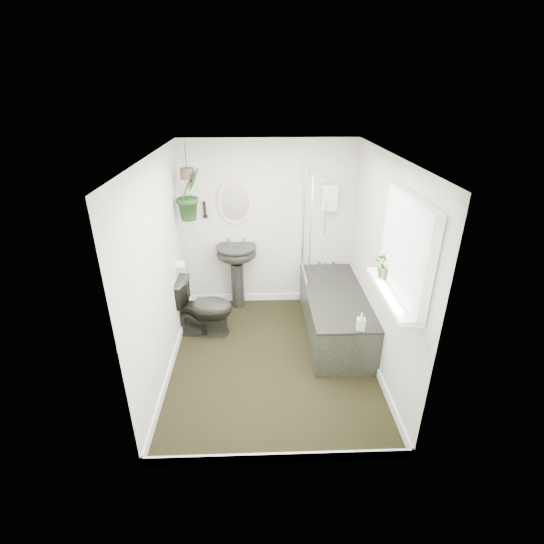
{
  "coord_description": "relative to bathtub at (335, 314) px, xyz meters",
  "views": [
    {
      "loc": [
        -0.14,
        -3.71,
        2.89
      ],
      "look_at": [
        0.0,
        0.15,
        1.05
      ],
      "focal_mm": 26.0,
      "sensor_mm": 36.0,
      "label": 1
    }
  ],
  "objects": [
    {
      "name": "bathtub",
      "position": [
        0.0,
        0.0,
        0.0
      ],
      "size": [
        0.72,
        1.72,
        0.58
      ],
      "primitive_type": null,
      "color": "black",
      "rests_on": "floor"
    },
    {
      "name": "wall_back",
      "position": [
        -0.8,
        0.91,
        0.86
      ],
      "size": [
        2.3,
        0.02,
        2.3
      ],
      "primitive_type": "cube",
      "color": "white",
      "rests_on": "ground"
    },
    {
      "name": "pedestal_sink",
      "position": [
        -1.24,
        0.74,
        0.18
      ],
      "size": [
        0.59,
        0.52,
        0.93
      ],
      "primitive_type": null,
      "rotation": [
        0.0,
        0.0,
        0.1
      ],
      "color": "black",
      "rests_on": "floor"
    },
    {
      "name": "floor",
      "position": [
        -0.8,
        -0.5,
        -0.3
      ],
      "size": [
        2.3,
        2.8,
        0.02
      ],
      "primitive_type": "cube",
      "color": "black",
      "rests_on": "ground"
    },
    {
      "name": "bath_screen",
      "position": [
        -0.33,
        0.49,
        0.99
      ],
      "size": [
        0.04,
        0.72,
        1.4
      ],
      "primitive_type": null,
      "color": "silver",
      "rests_on": "bathtub"
    },
    {
      "name": "skirting",
      "position": [
        -0.8,
        -0.5,
        -0.24
      ],
      "size": [
        2.3,
        2.8,
        0.1
      ],
      "primitive_type": "cube",
      "color": "white",
      "rests_on": "floor"
    },
    {
      "name": "toilet",
      "position": [
        -1.65,
        0.08,
        0.09
      ],
      "size": [
        0.79,
        0.52,
        0.75
      ],
      "primitive_type": "imported",
      "rotation": [
        0.0,
        0.0,
        1.43
      ],
      "color": "black",
      "rests_on": "floor"
    },
    {
      "name": "oval_mirror",
      "position": [
        -1.24,
        0.87,
        1.21
      ],
      "size": [
        0.46,
        0.03,
        0.62
      ],
      "primitive_type": "ellipsoid",
      "color": "beige",
      "rests_on": "wall_back"
    },
    {
      "name": "wall_sconce",
      "position": [
        -1.64,
        0.86,
        1.11
      ],
      "size": [
        0.04,
        0.04,
        0.22
      ],
      "primitive_type": "cylinder",
      "color": "black",
      "rests_on": "wall_back"
    },
    {
      "name": "sill_plant",
      "position": [
        0.25,
        -0.92,
        1.09
      ],
      "size": [
        0.25,
        0.22,
        0.27
      ],
      "primitive_type": "imported",
      "rotation": [
        0.0,
        0.0,
        -0.06
      ],
      "color": "black",
      "rests_on": "window_sill"
    },
    {
      "name": "wall_left",
      "position": [
        -1.96,
        -0.5,
        0.86
      ],
      "size": [
        0.02,
        2.8,
        2.3
      ],
      "primitive_type": "cube",
      "color": "white",
      "rests_on": "ground"
    },
    {
      "name": "hanging_pot",
      "position": [
        -1.76,
        0.45,
        1.67
      ],
      "size": [
        0.16,
        0.16,
        0.12
      ],
      "primitive_type": "cylinder",
      "color": "#442F26",
      "rests_on": "ceiling"
    },
    {
      "name": "window_blinds",
      "position": [
        0.24,
        -1.2,
        1.36
      ],
      "size": [
        0.01,
        0.86,
        0.76
      ],
      "primitive_type": "cube",
      "color": "white",
      "rests_on": "wall_right"
    },
    {
      "name": "wall_right",
      "position": [
        0.36,
        -0.5,
        0.86
      ],
      "size": [
        0.02,
        2.8,
        2.3
      ],
      "primitive_type": "cube",
      "color": "white",
      "rests_on": "ground"
    },
    {
      "name": "window_recess",
      "position": [
        0.29,
        -1.2,
        1.36
      ],
      "size": [
        0.08,
        1.0,
        0.9
      ],
      "primitive_type": "cube",
      "color": "white",
      "rests_on": "wall_right"
    },
    {
      "name": "window_sill",
      "position": [
        0.22,
        -1.2,
        0.94
      ],
      "size": [
        0.18,
        1.0,
        0.04
      ],
      "primitive_type": "cube",
      "color": "white",
      "rests_on": "wall_right"
    },
    {
      "name": "hanging_plant",
      "position": [
        -1.76,
        0.45,
        1.42
      ],
      "size": [
        0.42,
        0.43,
        0.62
      ],
      "primitive_type": "imported",
      "rotation": [
        0.0,
        0.0,
        0.91
      ],
      "color": "black",
      "rests_on": "ceiling"
    },
    {
      "name": "wall_front",
      "position": [
        -0.8,
        -1.91,
        0.86
      ],
      "size": [
        2.3,
        0.02,
        2.3
      ],
      "primitive_type": "cube",
      "color": "white",
      "rests_on": "ground"
    },
    {
      "name": "ceiling",
      "position": [
        -0.8,
        -0.5,
        2.02
      ],
      "size": [
        2.3,
        2.8,
        0.02
      ],
      "primitive_type": "cube",
      "color": "white",
      "rests_on": "ground"
    },
    {
      "name": "shower_box",
      "position": [
        0.0,
        0.84,
        1.26
      ],
      "size": [
        0.2,
        0.1,
        0.35
      ],
      "primitive_type": "cube",
      "color": "white",
      "rests_on": "wall_back"
    },
    {
      "name": "soap_bottle",
      "position": [
        0.11,
        -0.79,
        0.39
      ],
      "size": [
        0.1,
        0.1,
        0.19
      ],
      "primitive_type": "imported",
      "rotation": [
        0.0,
        0.0,
        -0.19
      ],
      "color": "black",
      "rests_on": "bathtub"
    },
    {
      "name": "toilet_roll_holder",
      "position": [
        -1.9,
        0.2,
        0.61
      ],
      "size": [
        0.11,
        0.11,
        0.11
      ],
      "primitive_type": "cylinder",
      "rotation": [
        0.0,
        1.57,
        0.0
      ],
      "color": "white",
      "rests_on": "wall_left"
    }
  ]
}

